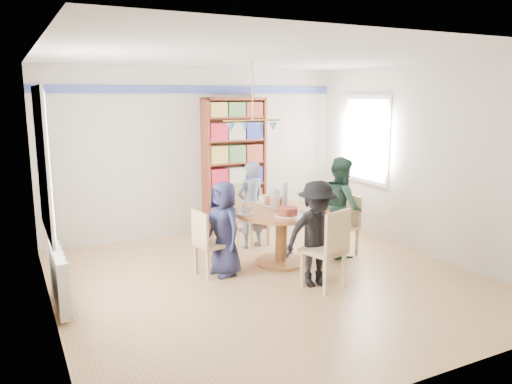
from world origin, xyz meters
TOP-DOWN VIEW (x-y plane):
  - ground at (0.00, 0.00)m, footprint 5.00×5.00m
  - room_shell at (-0.26, 0.87)m, footprint 5.00×5.00m
  - radiator at (-2.42, 0.30)m, footprint 0.12×1.00m
  - dining_table at (0.44, 0.50)m, footprint 1.30×1.30m
  - chair_left at (-0.64, 0.51)m, footprint 0.43×0.43m
  - chair_right at (1.50, 0.46)m, footprint 0.40×0.40m
  - chair_far at (0.44, 1.51)m, footprint 0.50×0.50m
  - chair_near at (0.47, -0.57)m, footprint 0.53×0.53m
  - person_left at (-0.42, 0.46)m, footprint 0.49×0.66m
  - person_right at (1.39, 0.46)m, footprint 0.70×0.81m
  - person_far at (0.40, 1.36)m, footprint 0.53×0.40m
  - person_near at (0.41, -0.38)m, footprint 0.87×0.55m
  - bookshelf at (0.59, 2.34)m, footprint 1.06×0.32m
  - tableware at (0.41, 0.53)m, footprint 1.27×1.27m

SIDE VIEW (x-z plane):
  - ground at x=0.00m, z-range 0.00..0.00m
  - radiator at x=-2.42m, z-range 0.05..0.65m
  - chair_left at x=-0.64m, z-range 0.04..0.90m
  - chair_right at x=1.50m, z-range 0.04..0.90m
  - chair_far at x=0.44m, z-range 0.05..1.00m
  - chair_near at x=0.47m, z-range 0.05..1.02m
  - dining_table at x=0.44m, z-range 0.18..0.93m
  - person_left at x=-0.42m, z-range 0.00..1.21m
  - person_near at x=0.41m, z-range 0.00..1.28m
  - person_far at x=0.40m, z-range 0.00..1.31m
  - person_right at x=1.39m, z-range 0.00..1.42m
  - tableware at x=0.41m, z-range 0.66..0.99m
  - bookshelf at x=0.59m, z-range -0.02..2.21m
  - room_shell at x=-0.26m, z-range -0.85..4.15m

